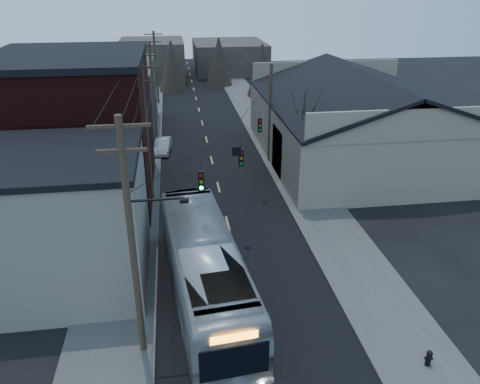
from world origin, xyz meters
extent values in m
cube|color=black|center=(0.00, 30.00, 0.01)|extent=(9.00, 110.00, 0.02)
cube|color=#474744|center=(-6.50, 30.00, 0.06)|extent=(4.00, 110.00, 0.12)
cube|color=#474744|center=(6.50, 30.00, 0.06)|extent=(4.00, 110.00, 0.12)
cube|color=gray|center=(-9.00, 9.00, 3.50)|extent=(8.00, 8.00, 7.00)
cube|color=black|center=(-10.00, 20.00, 5.00)|extent=(10.00, 12.00, 10.00)
cube|color=#342F29|center=(-9.50, 36.00, 3.50)|extent=(9.00, 14.00, 7.00)
cube|color=gray|center=(13.00, 25.00, 2.50)|extent=(16.00, 20.00, 5.00)
cube|color=black|center=(9.00, 25.00, 6.30)|extent=(8.16, 20.60, 2.86)
cube|color=black|center=(17.00, 25.00, 6.30)|extent=(8.16, 20.60, 2.86)
cube|color=#342F29|center=(-6.00, 65.00, 3.00)|extent=(10.00, 12.00, 6.00)
cube|color=#342F29|center=(7.00, 70.00, 2.50)|extent=(12.00, 14.00, 5.00)
cone|color=black|center=(6.50, 20.00, 3.60)|extent=(0.40, 0.40, 7.20)
cylinder|color=#382B1E|center=(-5.00, 3.00, 5.25)|extent=(0.28, 0.28, 10.50)
cube|color=#382B1E|center=(-5.00, 3.00, 10.10)|extent=(2.20, 0.12, 0.12)
cylinder|color=#382B1E|center=(-5.00, 18.00, 5.00)|extent=(0.28, 0.28, 10.00)
cube|color=#382B1E|center=(-5.00, 18.00, 9.60)|extent=(2.20, 0.12, 0.12)
cylinder|color=#382B1E|center=(-5.00, 33.00, 4.75)|extent=(0.28, 0.28, 9.50)
cube|color=#382B1E|center=(-5.00, 33.00, 9.10)|extent=(2.20, 0.12, 0.12)
cylinder|color=#382B1E|center=(-5.00, 48.00, 4.50)|extent=(0.28, 0.28, 9.00)
cube|color=#382B1E|center=(-5.00, 48.00, 8.60)|extent=(2.20, 0.12, 0.12)
cylinder|color=#382B1E|center=(5.00, 25.00, 4.25)|extent=(0.28, 0.28, 8.50)
cube|color=black|center=(-2.00, 7.50, 5.95)|extent=(0.28, 0.20, 1.00)
cube|color=black|center=(0.60, 12.00, 5.35)|extent=(0.28, 0.20, 1.00)
cube|color=black|center=(2.80, 18.00, 5.45)|extent=(0.28, 0.20, 1.00)
imported|color=#9DA2A8|center=(-2.05, 6.28, 1.82)|extent=(4.32, 13.33, 3.65)
imported|color=#A8ABB0|center=(-4.30, 28.82, 0.65)|extent=(1.76, 4.04, 1.29)
cylinder|color=black|center=(6.74, 0.34, 0.41)|extent=(0.23, 0.23, 0.58)
sphere|color=black|center=(6.74, 0.34, 0.73)|extent=(0.25, 0.25, 0.25)
cylinder|color=black|center=(6.74, 0.34, 0.46)|extent=(0.36, 0.19, 0.12)
camera|label=1|loc=(-3.09, -13.11, 14.73)|focal=35.00mm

